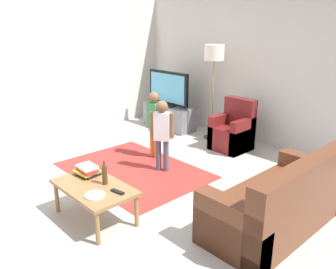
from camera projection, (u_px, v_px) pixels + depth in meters
name	position (u px, v px, depth m)	size (l,w,h in m)	color
ground	(136.00, 189.00, 4.79)	(7.80, 7.80, 0.00)	#B2ADA3
wall_back	(265.00, 70.00, 6.31)	(6.00, 0.12, 2.70)	silver
wall_left	(34.00, 69.00, 6.46)	(0.12, 6.00, 2.70)	silver
area_rug	(134.00, 170.00, 5.38)	(2.20, 1.60, 0.01)	#9E2D28
tv_stand	(169.00, 117.00, 7.46)	(1.20, 0.44, 0.50)	slate
tv	(168.00, 89.00, 7.26)	(1.10, 0.28, 0.71)	black
couch	(283.00, 205.00, 3.79)	(0.80, 1.80, 0.86)	brown
armchair	(233.00, 133.00, 6.21)	(0.60, 0.60, 0.90)	maroon
floor_lamp	(214.00, 58.00, 6.42)	(0.36, 0.36, 1.78)	#262626
child_near_tv	(154.00, 119.00, 5.71)	(0.37, 0.18, 1.11)	orange
child_center	(162.00, 129.00, 5.18)	(0.32, 0.24, 1.10)	#4C4C59
coffee_table	(94.00, 190.00, 3.96)	(1.00, 0.60, 0.42)	olive
book_stack	(87.00, 170.00, 4.20)	(0.30, 0.26, 0.12)	black
bottle	(105.00, 174.00, 3.95)	(0.06, 0.06, 0.28)	#4C3319
tv_remote	(118.00, 192.00, 3.78)	(0.17, 0.05, 0.02)	black
plate	(95.00, 195.00, 3.71)	(0.22, 0.22, 0.02)	white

